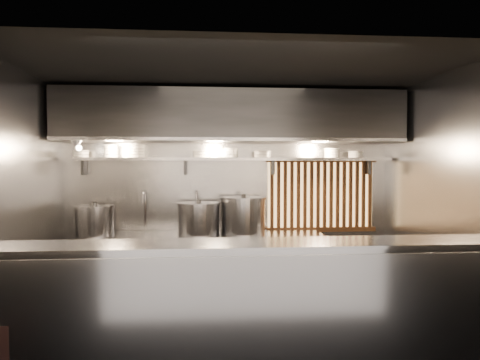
{
  "coord_description": "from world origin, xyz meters",
  "views": [
    {
      "loc": [
        -0.42,
        -5.01,
        1.82
      ],
      "look_at": [
        0.07,
        0.55,
        1.62
      ],
      "focal_mm": 35.0,
      "sensor_mm": 36.0,
      "label": 1
    }
  ],
  "objects": [
    {
      "name": "stock_pot_left",
      "position": [
        -1.75,
        1.09,
        1.1
      ],
      "size": [
        0.68,
        0.68,
        0.43
      ],
      "rotation": [
        0.0,
        0.0,
        0.44
      ],
      "color": "#9C9CA1",
      "rests_on": "cooking_bench"
    },
    {
      "name": "ceiling",
      "position": [
        0.0,
        0.0,
        2.8
      ],
      "size": [
        4.5,
        4.5,
        0.0
      ],
      "primitive_type": "plane",
      "rotation": [
        3.14,
        0.0,
        0.0
      ],
      "color": "black",
      "rests_on": "wall_back"
    },
    {
      "name": "cooking_bench",
      "position": [
        -0.3,
        1.13,
        0.45
      ],
      "size": [
        3.0,
        0.7,
        0.9
      ],
      "primitive_type": "cube",
      "color": "#9C9CA1",
      "rests_on": "floor"
    },
    {
      "name": "faucet_left",
      "position": [
        -1.15,
        1.37,
        1.31
      ],
      "size": [
        0.04,
        0.3,
        0.5
      ],
      "color": "silver",
      "rests_on": "wall_back"
    },
    {
      "name": "bowl_stack_3",
      "position": [
        -0.37,
        1.32,
        1.95
      ],
      "size": [
        0.25,
        0.25,
        0.09
      ],
      "color": "silver",
      "rests_on": "bowl_shelf"
    },
    {
      "name": "bowl_stack_6",
      "position": [
        1.41,
        1.32,
        1.97
      ],
      "size": [
        0.21,
        0.21,
        0.13
      ],
      "color": "silver",
      "rests_on": "bowl_shelf"
    },
    {
      "name": "bowl_stack_4",
      "position": [
        0.0,
        1.32,
        1.97
      ],
      "size": [
        0.23,
        0.23,
        0.13
      ],
      "color": "silver",
      "rests_on": "bowl_shelf"
    },
    {
      "name": "faucet_right",
      "position": [
        -0.45,
        1.37,
        1.31
      ],
      "size": [
        0.04,
        0.3,
        0.5
      ],
      "color": "silver",
      "rests_on": "wall_back"
    },
    {
      "name": "wall_left",
      "position": [
        -2.25,
        0.0,
        1.4
      ],
      "size": [
        0.0,
        3.0,
        3.0
      ],
      "primitive_type": "plane",
      "rotation": [
        1.57,
        0.0,
        1.57
      ],
      "color": "gray",
      "rests_on": "floor"
    },
    {
      "name": "bowl_stack_5",
      "position": [
        0.45,
        1.32,
        1.95
      ],
      "size": [
        0.24,
        0.24,
        0.09
      ],
      "color": "silver",
      "rests_on": "bowl_shelf"
    },
    {
      "name": "wood_screen",
      "position": [
        1.3,
        1.45,
        1.38
      ],
      "size": [
        1.56,
        0.09,
        1.04
      ],
      "color": "#F0B96C",
      "rests_on": "wall_back"
    },
    {
      "name": "wall_right",
      "position": [
        2.25,
        0.0,
        1.4
      ],
      "size": [
        0.0,
        3.0,
        3.0
      ],
      "primitive_type": "plane",
      "rotation": [
        1.57,
        0.0,
        -1.57
      ],
      "color": "gray",
      "rests_on": "floor"
    },
    {
      "name": "stock_pot_mid",
      "position": [
        -0.42,
        1.09,
        1.11
      ],
      "size": [
        0.74,
        0.74,
        0.45
      ],
      "rotation": [
        0.0,
        0.0,
        -0.42
      ],
      "color": "#9C9CA1",
      "rests_on": "cooking_bench"
    },
    {
      "name": "bowl_shelf",
      "position": [
        0.0,
        1.32,
        1.88
      ],
      "size": [
        4.4,
        0.34,
        0.04
      ],
      "primitive_type": "cube",
      "color": "#9C9CA1",
      "rests_on": "wall_back"
    },
    {
      "name": "stock_pot_right",
      "position": [
        0.17,
        1.13,
        1.14
      ],
      "size": [
        0.79,
        0.79,
        0.52
      ],
      "rotation": [
        0.0,
        0.0,
        0.38
      ],
      "color": "#9C9CA1",
      "rests_on": "cooking_bench"
    },
    {
      "name": "bowl_stack_1",
      "position": [
        -1.58,
        1.32,
        1.99
      ],
      "size": [
        0.2,
        0.2,
        0.17
      ],
      "color": "silver",
      "rests_on": "bowl_shelf"
    },
    {
      "name": "bowl_stack_7",
      "position": [
        1.75,
        1.32,
        1.95
      ],
      "size": [
        0.22,
        0.22,
        0.09
      ],
      "color": "silver",
      "rests_on": "bowl_shelf"
    },
    {
      "name": "wall_back",
      "position": [
        0.0,
        1.5,
        1.4
      ],
      "size": [
        4.5,
        0.0,
        4.5
      ],
      "primitive_type": "plane",
      "rotation": [
        1.57,
        0.0,
        0.0
      ],
      "color": "gray",
      "rests_on": "floor"
    },
    {
      "name": "heat_lamp",
      "position": [
        -1.9,
        0.85,
        2.07
      ],
      "size": [
        0.25,
        0.35,
        0.2
      ],
      "color": "#9C9CA1",
      "rests_on": "exhaust_hood"
    },
    {
      "name": "exhaust_hood",
      "position": [
        0.0,
        1.1,
        2.42
      ],
      "size": [
        4.4,
        0.81,
        0.65
      ],
      "color": "#2D2D30",
      "rests_on": "ceiling"
    },
    {
      "name": "bowl_stack_2",
      "position": [
        -1.24,
        1.32,
        1.98
      ],
      "size": [
        0.22,
        0.22,
        0.17
      ],
      "color": "silver",
      "rests_on": "bowl_shelf"
    },
    {
      "name": "floor",
      "position": [
        0.0,
        0.0,
        0.0
      ],
      "size": [
        4.5,
        4.5,
        0.0
      ],
      "primitive_type": "plane",
      "color": "black",
      "rests_on": "ground"
    },
    {
      "name": "pendant_bulb",
      "position": [
        -0.1,
        1.2,
        1.96
      ],
      "size": [
        0.09,
        0.09,
        0.19
      ],
      "color": "#2D2D30",
      "rests_on": "exhaust_hood"
    },
    {
      "name": "bowl_stack_0",
      "position": [
        -1.97,
        1.32,
        1.95
      ],
      "size": [
        0.22,
        0.22,
        0.09
      ],
      "color": "silver",
      "rests_on": "bowl_shelf"
    },
    {
      "name": "serving_counter",
      "position": [
        0.0,
        -0.96,
        0.57
      ],
      "size": [
        4.5,
        0.56,
        1.13
      ],
      "color": "#9C9CA1",
      "rests_on": "floor"
    }
  ]
}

